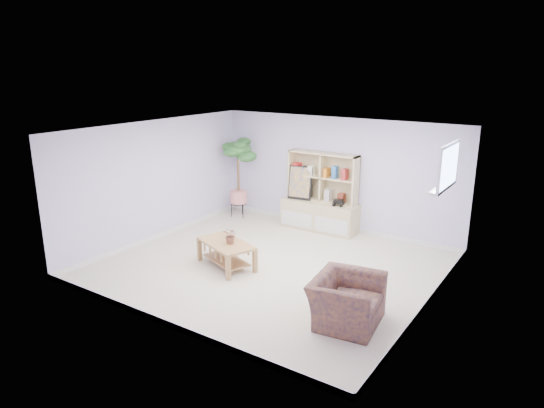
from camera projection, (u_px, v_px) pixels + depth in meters
The scene contains 14 objects.
floor at pixel (270, 266), 8.56m from camera, with size 5.50×5.00×0.01m, color beige.
ceiling at pixel (270, 130), 7.90m from camera, with size 5.50×5.00×0.01m, color white.
walls at pixel (270, 201), 8.23m from camera, with size 5.51×5.01×2.40m.
baseboard at pixel (270, 263), 8.55m from camera, with size 5.50×5.00×0.10m, color white, non-canonical shape.
window at pixel (449, 167), 7.03m from camera, with size 0.10×0.98×0.68m, color silver, non-canonical shape.
window_sill at pixel (443, 187), 7.15m from camera, with size 0.14×1.00×0.04m, color white.
storage_unit at pixel (320, 192), 10.25m from camera, with size 1.66×0.56×1.66m, color tan, non-canonical shape.
poster at pixel (300, 183), 10.40m from camera, with size 0.52×0.12×0.72m, color #FCB411, non-canonical shape.
toy_truck at pixel (339, 202), 9.98m from camera, with size 0.29×0.20×0.15m, color black, non-canonical shape.
coffee_table at pixel (226, 254), 8.50m from camera, with size 1.10×0.60×0.45m, color olive, non-canonical shape.
table_plant at pixel (231, 236), 8.34m from camera, with size 0.26×0.23×0.29m, color #2A7836.
floor_tree at pixel (238, 178), 11.12m from camera, with size 0.68×0.68×1.84m, color #225628, non-canonical shape.
armchair at pixel (346, 297), 6.60m from camera, with size 1.01×0.88×0.75m, color #161734.
sill_plant at pixel (443, 179), 7.10m from camera, with size 0.12×0.10×0.22m, color #225628.
Camera 1 is at (4.43, -6.58, 3.42)m, focal length 32.00 mm.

